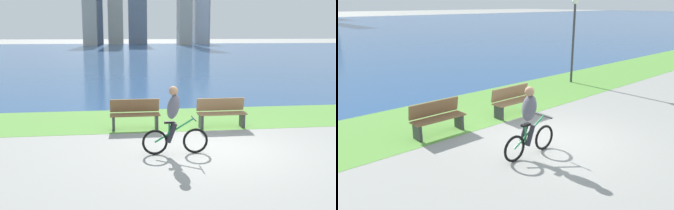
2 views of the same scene
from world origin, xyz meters
The scene contains 6 objects.
ground_plane centered at (0.00, 0.00, 0.00)m, with size 300.00×300.00×0.00m, color gray.
grass_strip_bayside centered at (0.00, 3.64, 0.00)m, with size 120.00×3.48×0.01m, color #59933D.
cyclist_lead centered at (-1.14, -0.22, 0.83)m, with size 1.61×0.52×1.66m.
bench_near_path centered at (-1.94, 2.44, 0.45)m, with size 1.50×0.47×0.90m.
bench_far_along_path centered at (0.71, 2.28, 0.45)m, with size 1.50×0.47×0.90m.
lamppost_tall centered at (5.85, 3.89, 2.41)m, with size 0.28×0.28×3.65m.
Camera 2 is at (-6.45, -5.25, 3.42)m, focal length 36.48 mm.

